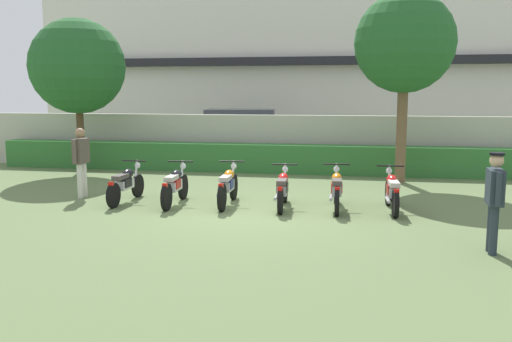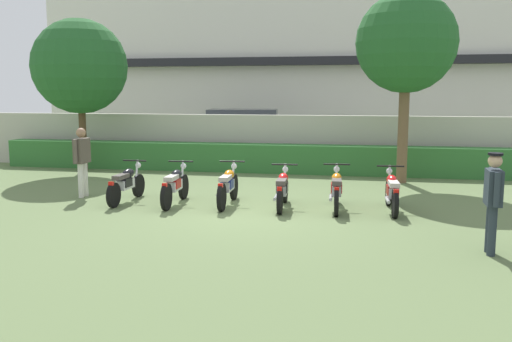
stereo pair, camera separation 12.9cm
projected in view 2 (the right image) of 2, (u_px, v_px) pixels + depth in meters
name	position (u px, v px, depth m)	size (l,w,h in m)	color
ground	(248.00, 213.00, 11.79)	(60.00, 60.00, 0.00)	#607547
building	(316.00, 69.00, 27.24)	(25.44, 6.50, 7.42)	silver
compound_wall	(289.00, 143.00, 18.17)	(24.16, 0.30, 1.82)	#BCB7A8
hedge_row	(286.00, 159.00, 17.56)	(19.33, 0.70, 0.91)	#337033
parked_car	(247.00, 133.00, 21.86)	(4.69, 2.53, 1.89)	#9EA3A8
tree_near_inspector	(80.00, 67.00, 17.41)	(3.00, 3.00, 4.88)	#4C3823
tree_far_side	(406.00, 43.00, 15.18)	(2.79, 2.79, 5.32)	brown
motorcycle_in_row_0	(126.00, 184.00, 12.89)	(0.60, 1.89, 0.94)	black
motorcycle_in_row_1	(175.00, 185.00, 12.60)	(0.60, 1.93, 0.96)	black
motorcycle_in_row_2	(228.00, 186.00, 12.53)	(0.60, 1.96, 0.96)	black
motorcycle_in_row_3	(283.00, 189.00, 12.21)	(0.60, 1.83, 0.94)	black
motorcycle_in_row_4	(336.00, 189.00, 12.05)	(0.60, 1.92, 0.96)	black
motorcycle_in_row_5	(392.00, 191.00, 11.84)	(0.60, 1.85, 0.95)	black
inspector_person	(82.00, 156.00, 13.44)	(0.23, 0.68, 1.70)	silver
officer_0	(493.00, 195.00, 8.67)	(0.24, 0.66, 1.63)	#28333D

